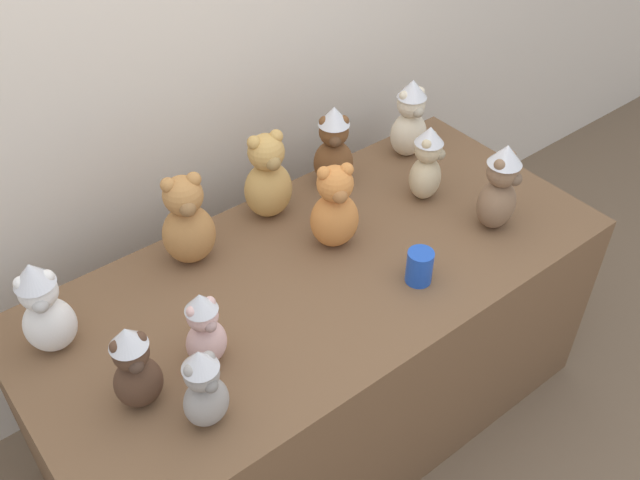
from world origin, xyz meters
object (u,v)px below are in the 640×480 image
(teddy_bear_mocha, at_px, (500,188))
(teddy_bear_caramel, at_px, (187,222))
(teddy_bear_sand, at_px, (427,164))
(party_cup_blue, at_px, (420,267))
(display_table, at_px, (320,350))
(teddy_bear_honey, at_px, (268,178))
(teddy_bear_chestnut, at_px, (334,147))
(teddy_bear_ash, at_px, (204,388))
(teddy_bear_ginger, at_px, (335,209))
(teddy_bear_blush, at_px, (205,329))
(teddy_bear_cream, at_px, (410,119))
(teddy_bear_snow, at_px, (44,308))
(teddy_bear_cocoa, at_px, (135,367))

(teddy_bear_mocha, distance_m, teddy_bear_caramel, 0.98)
(teddy_bear_sand, bearing_deg, party_cup_blue, -164.53)
(display_table, height_order, teddy_bear_caramel, teddy_bear_caramel)
(teddy_bear_honey, xyz_separation_m, party_cup_blue, (0.17, -0.54, -0.09))
(teddy_bear_caramel, xyz_separation_m, teddy_bear_honey, (0.32, 0.04, -0.00))
(teddy_bear_chestnut, xyz_separation_m, teddy_bear_honey, (-0.28, -0.00, -0.00))
(teddy_bear_ash, bearing_deg, teddy_bear_ginger, 23.40)
(teddy_bear_honey, bearing_deg, party_cup_blue, -62.85)
(display_table, height_order, teddy_bear_ginger, teddy_bear_ginger)
(teddy_bear_blush, height_order, party_cup_blue, teddy_bear_blush)
(teddy_bear_ash, distance_m, teddy_bear_honey, 0.83)
(teddy_bear_cream, distance_m, teddy_bear_honey, 0.61)
(teddy_bear_mocha, bearing_deg, teddy_bear_snow, 152.01)
(teddy_bear_sand, xyz_separation_m, teddy_bear_ash, (-1.06, -0.33, -0.01))
(teddy_bear_chestnut, xyz_separation_m, party_cup_blue, (-0.11, -0.55, -0.09))
(teddy_bear_snow, height_order, teddy_bear_ash, teddy_bear_snow)
(teddy_bear_chestnut, xyz_separation_m, teddy_bear_blush, (-0.77, -0.42, -0.03))
(teddy_bear_cream, bearing_deg, teddy_bear_ash, -145.35)
(teddy_bear_cream, xyz_separation_m, teddy_bear_ash, (-1.20, -0.55, -0.02))
(teddy_bear_cream, bearing_deg, teddy_bear_blush, -150.59)
(teddy_bear_snow, distance_m, teddy_bear_cocoa, 0.33)
(teddy_bear_caramel, bearing_deg, display_table, -28.78)
(teddy_bear_snow, xyz_separation_m, teddy_bear_honey, (0.79, 0.12, -0.00))
(teddy_bear_snow, distance_m, teddy_bear_mocha, 1.39)
(teddy_bear_ash, distance_m, party_cup_blue, 0.76)
(teddy_bear_honey, bearing_deg, teddy_bear_ash, -125.48)
(teddy_bear_blush, bearing_deg, teddy_bear_snow, 134.07)
(teddy_bear_blush, distance_m, teddy_bear_honey, 0.64)
(teddy_bear_caramel, bearing_deg, teddy_bear_snow, -153.99)
(teddy_bear_cocoa, xyz_separation_m, teddy_bear_chestnut, (0.97, 0.43, 0.02))
(teddy_bear_sand, bearing_deg, teddy_bear_snow, 146.05)
(teddy_bear_cocoa, xyz_separation_m, teddy_bear_caramel, (0.37, 0.39, 0.02))
(display_table, relative_size, teddy_bear_honey, 5.84)
(teddy_bear_chestnut, bearing_deg, party_cup_blue, -67.91)
(teddy_bear_honey, bearing_deg, teddy_bear_ginger, -63.39)
(teddy_bear_caramel, relative_size, party_cup_blue, 2.88)
(teddy_bear_caramel, distance_m, party_cup_blue, 0.71)
(teddy_bear_honey, bearing_deg, teddy_bear_cocoa, -138.30)
(teddy_bear_blush, bearing_deg, teddy_bear_mocha, -6.09)
(teddy_bear_snow, bearing_deg, teddy_bear_ginger, 7.34)
(teddy_bear_ginger, distance_m, teddy_bear_chestnut, 0.33)
(teddy_bear_cocoa, xyz_separation_m, teddy_bear_blush, (0.20, 0.01, -0.01))
(teddy_bear_sand, bearing_deg, teddy_bear_mocha, -102.52)
(teddy_bear_cream, xyz_separation_m, teddy_bear_honey, (-0.61, 0.02, -0.00))
(teddy_bear_snow, bearing_deg, teddy_bear_blush, -28.48)
(teddy_bear_ginger, distance_m, teddy_bear_mocha, 0.53)
(teddy_bear_ginger, xyz_separation_m, teddy_bear_ash, (-0.66, -0.33, -0.01))
(teddy_bear_sand, xyz_separation_m, teddy_bear_cream, (0.14, 0.23, 0.01))
(teddy_bear_ginger, relative_size, teddy_bear_cocoa, 1.11)
(teddy_bear_mocha, distance_m, party_cup_blue, 0.39)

